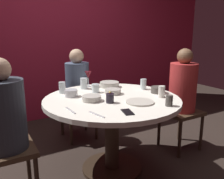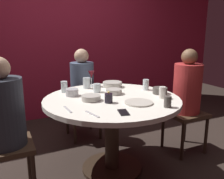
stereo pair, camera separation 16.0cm
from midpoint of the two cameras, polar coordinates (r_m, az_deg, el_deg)
name	(u,v)px [view 2 (the right image)]	position (r m, az deg, el deg)	size (l,w,h in m)	color
ground_plane	(112,168)	(2.57, 1.87, -18.24)	(8.00, 8.00, 0.00)	#2D231E
back_wall	(61,35)	(3.91, -10.79, 12.54)	(6.00, 0.10, 2.60)	maroon
dining_table	(112,114)	(2.32, 1.98, -5.84)	(1.28, 1.28, 0.75)	silver
seated_diner_left	(3,115)	(2.04, -22.31, -5.57)	(0.40, 0.40, 1.18)	#3F2D1E
seated_diner_back	(82,84)	(3.06, -5.58, 1.29)	(0.40, 0.40, 1.15)	#3F2D1E
seated_diner_right	(187,90)	(2.81, 18.92, -0.19)	(0.40, 0.40, 1.18)	#3F2D1E
candle_holder	(109,98)	(2.10, 1.37, -2.06)	(0.07, 0.07, 0.10)	black
wine_glass	(92,75)	(2.72, -3.16, 3.40)	(0.08, 0.08, 0.18)	silver
dinner_plate	(139,103)	(2.12, 8.48, -3.09)	(0.25, 0.25, 0.01)	beige
cell_phone	(123,112)	(1.86, 5.20, -5.43)	(0.07, 0.14, 0.01)	black
bowl_serving_large	(72,92)	(2.35, -7.53, -0.70)	(0.12, 0.12, 0.07)	#B7B7BC
bowl_salad_center	(160,91)	(2.47, 13.11, -0.28)	(0.14, 0.14, 0.06)	#4C4742
bowl_small_white	(91,98)	(2.18, -2.91, -2.00)	(0.17, 0.17, 0.05)	#B2ADA3
bowl_sauce_side	(112,84)	(2.70, 1.78, 1.20)	(0.21, 0.21, 0.06)	#B2ADA3
bowl_rice_portion	(114,91)	(2.40, 2.37, -0.48)	(0.16, 0.16, 0.05)	#B2ADA3
cup_near_candle	(87,83)	(2.64, -4.32, 1.53)	(0.08, 0.08, 0.12)	silver
cup_by_left_diner	(64,87)	(2.49, -9.46, 0.62)	(0.07, 0.07, 0.12)	silver
cup_by_right_diner	(146,85)	(2.60, 9.78, 1.12)	(0.06, 0.06, 0.11)	silver
cup_center_front	(168,102)	(2.05, 15.24, -2.84)	(0.06, 0.06, 0.09)	#4C4742
cup_far_edge	(97,88)	(2.47, -1.72, 0.36)	(0.08, 0.08, 0.09)	silver
cup_beside_wine	(162,93)	(2.30, 13.80, -0.73)	(0.06, 0.06, 0.11)	silver
fork_near_plate	(92,114)	(1.82, -2.21, -5.87)	(0.02, 0.18, 0.01)	#B7B7BC
knife_near_plate	(68,109)	(1.95, -8.16, -4.70)	(0.02, 0.18, 0.01)	#B7B7BC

